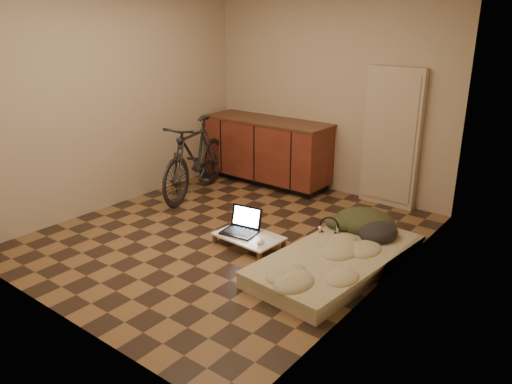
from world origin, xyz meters
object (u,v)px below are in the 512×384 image
Objects in this scene: futon at (337,260)px; laptop at (242,227)px; lap_desk at (249,237)px; bicycle at (195,154)px.

laptop is (-1.08, -0.10, 0.08)m from futon.
laptop reaches higher than lap_desk.
futon is 4.78× the size of laptop.
bicycle is 1.66m from laptop.
futon is 2.70× the size of lap_desk.
lap_desk is (-0.96, -0.13, 0.02)m from futon.
laptop is at bearing -45.25° from bicycle.
bicycle reaches higher than futon.
bicycle is 4.31× the size of laptop.
futon is 1.09m from laptop.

